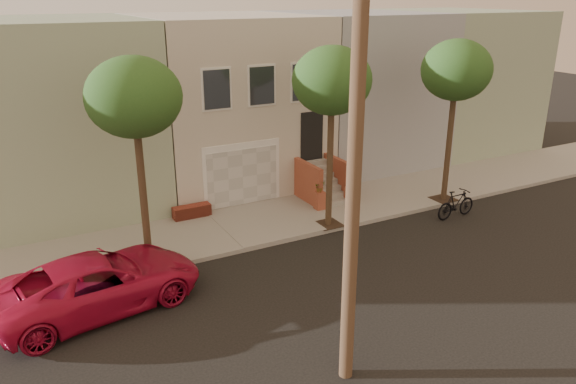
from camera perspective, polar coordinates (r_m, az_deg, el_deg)
ground at (r=16.73m, az=8.41°, el=-9.07°), size 90.00×90.00×0.00m
sidewalk at (r=20.78m, az=-0.31°, el=-2.65°), size 40.00×3.70×0.15m
house_row at (r=24.89m, az=-6.72°, el=9.59°), size 33.10×11.70×7.00m
tree_left at (r=16.14m, az=-15.57°, el=9.24°), size 2.70×2.57×6.30m
tree_mid at (r=18.65m, az=4.56°, el=11.25°), size 2.70×2.57×6.30m
tree_right at (r=22.08m, az=16.94°, el=11.82°), size 2.70×2.57×6.30m
pickup_truck at (r=15.76m, az=-18.89°, el=-8.82°), size 5.77×3.37×1.51m
motorcycle at (r=21.73m, az=16.93°, el=-1.18°), size 1.85×0.59×1.10m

